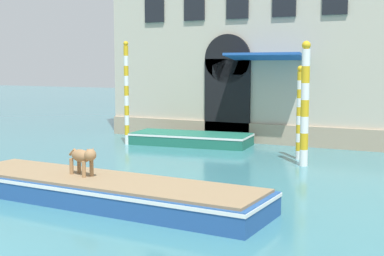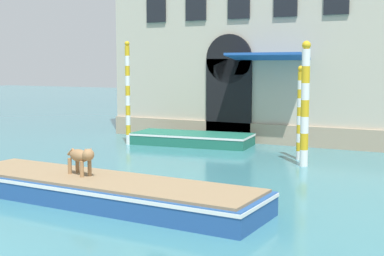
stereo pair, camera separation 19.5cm
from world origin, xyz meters
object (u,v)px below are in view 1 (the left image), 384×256
at_px(mooring_pole_0, 305,104).
at_px(mooring_pole_2, 126,93).
at_px(dog_on_deck, 83,157).
at_px(mooring_pole_1, 299,112).
at_px(boat_moored_near_palazzo, 191,139).
at_px(boat_foreground, 104,190).

height_order(mooring_pole_0, mooring_pole_2, mooring_pole_2).
distance_m(dog_on_deck, mooring_pole_1, 8.49).
xyz_separation_m(boat_moored_near_palazzo, mooring_pole_2, (-2.40, -1.15, 1.88)).
xyz_separation_m(dog_on_deck, boat_moored_near_palazzo, (-1.76, 9.25, -0.79)).
bearing_deg(mooring_pole_1, mooring_pole_2, 178.11).
bearing_deg(boat_foreground, dog_on_deck, 178.02).
distance_m(boat_moored_near_palazzo, mooring_pole_1, 5.30).
height_order(boat_moored_near_palazzo, mooring_pole_0, mooring_pole_0).
bearing_deg(dog_on_deck, mooring_pole_1, 87.01).
bearing_deg(boat_moored_near_palazzo, mooring_pole_1, -22.32).
xyz_separation_m(boat_moored_near_palazzo, mooring_pole_0, (5.40, -2.53, 1.78)).
bearing_deg(mooring_pole_2, dog_on_deck, -62.83).
relative_size(boat_foreground, boat_moored_near_palazzo, 1.63).
distance_m(mooring_pole_0, mooring_pole_1, 1.29).
xyz_separation_m(boat_foreground, mooring_pole_2, (-4.80, 8.14, 1.83)).
distance_m(boat_foreground, mooring_pole_2, 9.63).
distance_m(mooring_pole_0, mooring_pole_2, 7.92).
height_order(dog_on_deck, mooring_pole_0, mooring_pole_0).
relative_size(boat_foreground, mooring_pole_1, 2.54).
height_order(dog_on_deck, mooring_pole_2, mooring_pole_2).
bearing_deg(boat_foreground, mooring_pole_1, 74.19).
height_order(boat_foreground, mooring_pole_1, mooring_pole_1).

